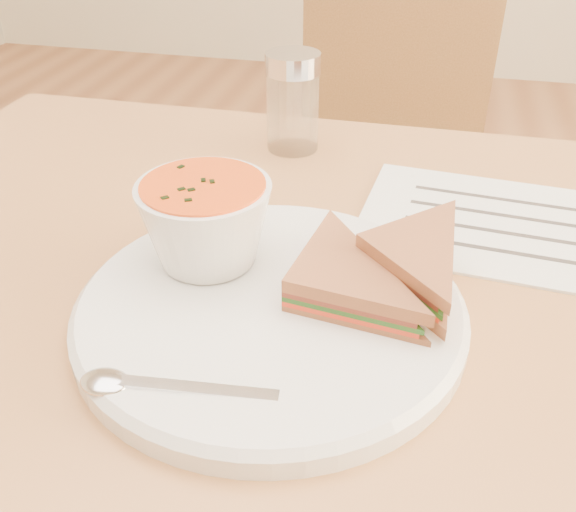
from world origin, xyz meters
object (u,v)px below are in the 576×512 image
(soup_bowl, at_px, (206,227))
(plate, at_px, (270,311))
(condiment_shaker, at_px, (293,102))
(dining_table, at_px, (298,510))
(chair_far, at_px, (394,231))

(soup_bowl, bearing_deg, plate, -31.71)
(soup_bowl, xyz_separation_m, condiment_shaker, (0.01, 0.29, 0.00))
(plate, xyz_separation_m, condiment_shaker, (-0.06, 0.33, 0.05))
(dining_table, height_order, plate, plate)
(dining_table, bearing_deg, soup_bowl, -146.91)
(dining_table, distance_m, soup_bowl, 0.44)
(chair_far, bearing_deg, dining_table, 73.15)
(dining_table, relative_size, soup_bowl, 8.94)
(soup_bowl, height_order, condiment_shaker, condiment_shaker)
(soup_bowl, relative_size, condiment_shaker, 0.95)
(dining_table, height_order, chair_far, chair_far)
(dining_table, relative_size, plate, 3.19)
(plate, height_order, condiment_shaker, condiment_shaker)
(condiment_shaker, bearing_deg, plate, -80.09)
(dining_table, distance_m, chair_far, 0.63)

